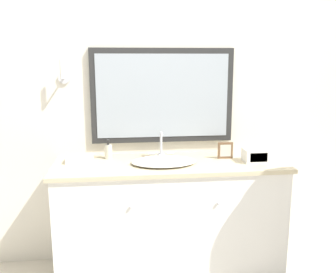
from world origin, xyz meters
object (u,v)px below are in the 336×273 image
Objects in this scene: appliance_box at (256,155)px; picture_frame at (225,150)px; sink_basin at (164,161)px; soap_bottle at (108,151)px.

picture_frame reaches higher than appliance_box.
sink_basin reaches higher than picture_frame.
sink_basin reaches higher than appliance_box.
sink_basin is 0.46m from soap_bottle.
appliance_box is at bearing -2.59° from sink_basin.
soap_bottle is 1.18× the size of picture_frame.
soap_bottle is at bearing 173.50° from picture_frame.
sink_basin is 3.72× the size of picture_frame.
picture_frame is at bearing 150.55° from appliance_box.
sink_basin is at bearing -170.36° from picture_frame.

